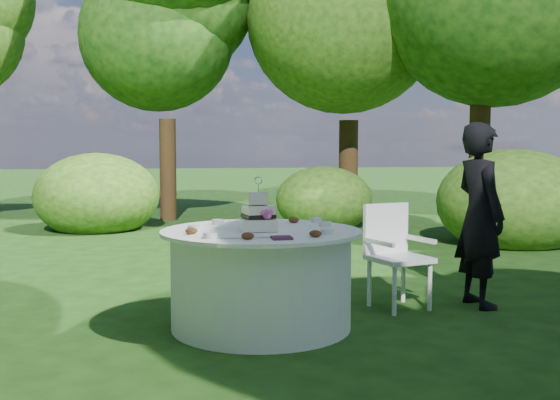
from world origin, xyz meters
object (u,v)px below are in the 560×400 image
object	(u,v)px
napkins	(282,238)
guest	(480,215)
table	(261,278)
cake	(259,216)
chair	(394,248)

from	to	relation	value
napkins	guest	world-z (taller)	guest
napkins	guest	distance (m)	2.13
napkins	table	distance (m)	0.67
cake	guest	bearing A→B (deg)	11.46
cake	table	bearing A→B (deg)	63.73
cake	chair	bearing A→B (deg)	22.10
chair	napkins	bearing A→B (deg)	-139.46
table	chair	bearing A→B (deg)	20.42
chair	cake	bearing A→B (deg)	-157.90
table	chair	distance (m)	1.34
table	cake	world-z (taller)	cake
guest	chair	xyz separation A→B (m)	(-0.75, 0.11, -0.29)
guest	cake	xyz separation A→B (m)	(-2.03, -0.41, 0.07)
napkins	table	bearing A→B (deg)	97.32
table	guest	bearing A→B (deg)	10.16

